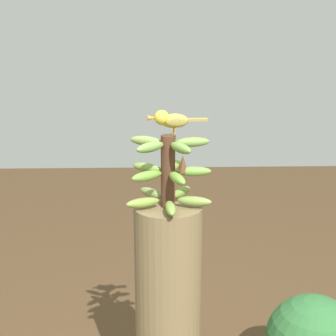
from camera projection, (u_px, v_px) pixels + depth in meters
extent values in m
cylinder|color=olive|center=(168.00, 325.00, 1.85)|extent=(0.24, 0.24, 0.94)
cylinder|color=#4C2D1E|center=(168.00, 172.00, 1.69)|extent=(0.05, 0.05, 0.25)
ellipsoid|color=olive|center=(181.00, 192.00, 1.80)|extent=(0.09, 0.12, 0.03)
ellipsoid|color=olive|center=(151.00, 193.00, 1.79)|extent=(0.10, 0.11, 0.03)
ellipsoid|color=olive|center=(143.00, 203.00, 1.68)|extent=(0.12, 0.07, 0.03)
ellipsoid|color=#7C9D41|center=(170.00, 208.00, 1.63)|extent=(0.04, 0.12, 0.03)
ellipsoid|color=olive|center=(194.00, 201.00, 1.70)|extent=(0.12, 0.06, 0.03)
ellipsoid|color=olive|center=(147.00, 168.00, 1.74)|extent=(0.12, 0.10, 0.03)
ellipsoid|color=#6B9C39|center=(147.00, 176.00, 1.64)|extent=(0.12, 0.10, 0.03)
ellipsoid|color=#71A03A|center=(177.00, 178.00, 1.61)|extent=(0.07, 0.12, 0.03)
ellipsoid|color=olive|center=(194.00, 171.00, 1.70)|extent=(0.12, 0.03, 0.03)
ellipsoid|color=#7CA03D|center=(175.00, 165.00, 1.78)|extent=(0.07, 0.12, 0.03)
ellipsoid|color=#709942|center=(192.00, 142.00, 1.68)|extent=(0.12, 0.05, 0.03)
ellipsoid|color=olive|center=(171.00, 138.00, 1.75)|extent=(0.05, 0.12, 0.03)
ellipsoid|color=#7B994A|center=(146.00, 141.00, 1.70)|extent=(0.12, 0.08, 0.03)
ellipsoid|color=olive|center=(150.00, 147.00, 1.61)|extent=(0.11, 0.11, 0.03)
ellipsoid|color=olive|center=(181.00, 148.00, 1.60)|extent=(0.08, 0.12, 0.03)
cone|color=brown|center=(183.00, 163.00, 1.69)|extent=(0.04, 0.04, 0.06)
cylinder|color=#C68933|center=(174.00, 130.00, 1.71)|extent=(0.00, 0.01, 0.02)
cylinder|color=#C68933|center=(175.00, 131.00, 1.68)|extent=(0.00, 0.00, 0.02)
ellipsoid|color=gold|center=(174.00, 121.00, 1.68)|extent=(0.10, 0.05, 0.05)
ellipsoid|color=olive|center=(175.00, 120.00, 1.71)|extent=(0.07, 0.02, 0.03)
ellipsoid|color=olive|center=(177.00, 122.00, 1.66)|extent=(0.07, 0.02, 0.03)
cube|color=olive|center=(197.00, 120.00, 1.69)|extent=(0.07, 0.03, 0.01)
sphere|color=gold|center=(162.00, 118.00, 1.67)|extent=(0.05, 0.05, 0.05)
sphere|color=black|center=(161.00, 117.00, 1.65)|extent=(0.01, 0.01, 0.01)
cone|color=orange|center=(152.00, 118.00, 1.67)|extent=(0.03, 0.02, 0.02)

